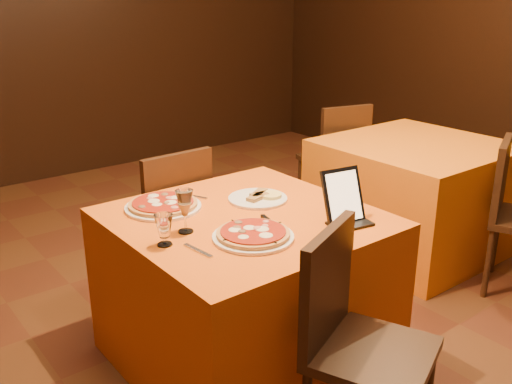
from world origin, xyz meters
TOP-DOWN VIEW (x-y plane):
  - floor at (0.00, 0.00)m, footprint 6.00×7.00m
  - wall_back at (0.00, 3.50)m, footprint 6.00×0.01m
  - main_table at (-0.34, 0.05)m, footprint 1.10×1.10m
  - side_table at (1.36, 0.38)m, footprint 1.10×1.10m
  - chair_main_near at (-0.34, -0.73)m, footprint 0.48×0.48m
  - chair_main_far at (-0.34, 0.83)m, footprint 0.38×0.38m
  - chair_side_far at (1.36, 1.17)m, footprint 0.48×0.48m
  - pizza_near at (-0.46, -0.17)m, footprint 0.34×0.34m
  - pizza_far at (-0.58, 0.36)m, footprint 0.36×0.36m
  - cutlet_dish at (-0.16, 0.18)m, footprint 0.29×0.29m
  - wine_glass at (-0.64, 0.06)m, footprint 0.10×0.10m
  - water_glass at (-0.78, -0.00)m, footprint 0.08×0.08m
  - tablet at (-0.04, -0.27)m, footprint 0.20×0.13m
  - knife at (-0.32, -0.14)m, footprint 0.06×0.19m
  - fork_near at (-0.70, -0.13)m, footprint 0.04×0.17m
  - fork_far at (-0.39, 0.41)m, footprint 0.08×0.16m

SIDE VIEW (x-z plane):
  - floor at x=0.00m, z-range -0.01..0.00m
  - main_table at x=-0.34m, z-range 0.00..0.75m
  - side_table at x=1.36m, z-range 0.00..0.75m
  - chair_main_near at x=-0.34m, z-range 0.00..0.91m
  - chair_main_far at x=-0.34m, z-range 0.00..0.91m
  - chair_side_far at x=1.36m, z-range 0.00..0.91m
  - knife at x=-0.32m, z-range 0.75..0.76m
  - fork_near at x=-0.70m, z-range 0.75..0.76m
  - fork_far at x=-0.39m, z-range 0.75..0.76m
  - cutlet_dish at x=-0.16m, z-range 0.75..0.78m
  - pizza_near at x=-0.46m, z-range 0.75..0.78m
  - pizza_far at x=-0.58m, z-range 0.75..0.78m
  - water_glass at x=-0.78m, z-range 0.75..0.88m
  - wine_glass at x=-0.64m, z-range 0.75..0.94m
  - tablet at x=-0.04m, z-range 0.75..0.99m
  - wall_back at x=0.00m, z-range 0.00..2.80m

